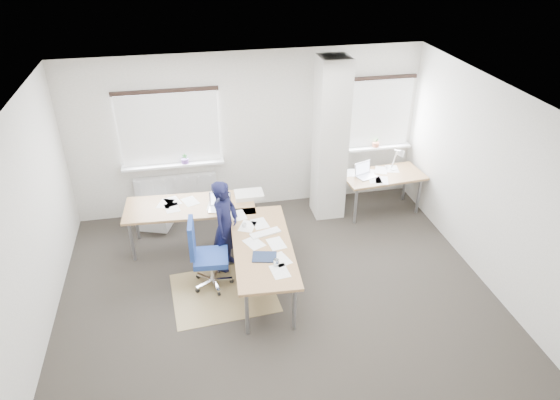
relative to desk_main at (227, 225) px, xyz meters
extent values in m
plane|color=#2B2723|center=(0.58, -0.79, -0.69)|extent=(6.00, 6.00, 0.00)
cube|color=#BAB6A9|center=(0.58, 1.71, 0.71)|extent=(6.00, 0.04, 2.80)
cube|color=#BAB6A9|center=(0.58, -3.29, 0.71)|extent=(6.00, 0.04, 2.80)
cube|color=#BAB6A9|center=(-2.42, -0.79, 0.71)|extent=(0.04, 5.00, 2.80)
cube|color=#BAB6A9|center=(3.58, -0.79, 0.71)|extent=(0.04, 5.00, 2.80)
cube|color=white|center=(0.58, -0.79, 2.11)|extent=(6.00, 5.00, 0.04)
cube|color=#BAB6A9|center=(1.88, 1.16, 0.70)|extent=(0.50, 0.50, 2.78)
cube|color=white|center=(-0.72, 1.68, 0.91)|extent=(1.60, 0.04, 1.20)
cube|color=white|center=(-0.72, 1.64, 0.91)|extent=(1.60, 0.02, 1.20)
cube|color=white|center=(-0.72, 1.61, 0.29)|extent=(1.70, 0.20, 0.04)
cube|color=white|center=(2.88, 1.68, 0.91)|extent=(1.20, 0.04, 1.20)
cube|color=white|center=(2.88, 1.64, 0.91)|extent=(1.20, 0.02, 1.20)
cube|color=white|center=(2.88, 1.61, 0.29)|extent=(1.30, 0.20, 0.04)
cube|color=white|center=(-0.72, 1.63, -0.24)|extent=(1.40, 0.10, 0.60)
cylinder|color=#673F8C|center=(-0.52, 1.59, 0.35)|extent=(0.12, 0.12, 0.08)
imported|color=#27632A|center=(-0.52, 1.59, 0.39)|extent=(0.09, 0.06, 0.17)
cylinder|color=#B96347|center=(2.88, 1.59, 0.35)|extent=(0.12, 0.12, 0.08)
imported|color=#27632A|center=(2.88, 1.59, 0.39)|extent=(0.09, 0.07, 0.17)
cube|color=#8F794E|center=(-0.16, -0.68, -0.69)|extent=(1.50, 1.29, 0.01)
cube|color=white|center=(-1.11, 1.26, -0.54)|extent=(0.58, 0.49, 0.30)
cube|color=olive|center=(-0.51, 0.62, 0.02)|extent=(2.04, 0.92, 0.04)
cube|color=olive|center=(0.41, -0.64, 0.02)|extent=(0.92, 2.04, 0.04)
cylinder|color=gray|center=(-1.43, 0.37, -0.35)|extent=(0.05, 0.05, 0.69)
cylinder|color=gray|center=(-1.39, 0.97, -0.35)|extent=(0.05, 0.05, 0.69)
cylinder|color=gray|center=(0.41, 0.86, -0.35)|extent=(0.05, 0.05, 0.69)
cylinder|color=gray|center=(0.06, -1.52, -0.35)|extent=(0.05, 0.05, 0.69)
cylinder|color=gray|center=(0.66, -1.56, -0.35)|extent=(0.05, 0.05, 0.69)
cylinder|color=gray|center=(0.77, 0.24, -0.35)|extent=(0.05, 0.05, 0.69)
cube|color=#B7B7BC|center=(-0.07, 0.40, 0.05)|extent=(0.37, 0.29, 0.01)
cube|color=#B7B7BC|center=(-0.04, 0.51, 0.16)|extent=(0.33, 0.11, 0.22)
cube|color=silver|center=(-0.04, 0.51, 0.16)|extent=(0.29, 0.09, 0.19)
cube|color=white|center=(0.50, -0.39, 0.05)|extent=(0.46, 0.25, 0.02)
cube|color=#16223E|center=(0.39, -0.94, 0.05)|extent=(0.37, 0.30, 0.01)
cube|color=beige|center=(0.43, 0.71, 0.07)|extent=(0.45, 0.32, 0.07)
imported|color=white|center=(0.23, -0.17, 0.07)|extent=(0.09, 0.09, 0.07)
cylinder|color=silver|center=(0.51, -1.15, 0.09)|extent=(0.07, 0.07, 0.10)
cube|color=olive|center=(2.83, 1.01, 0.02)|extent=(1.45, 0.81, 0.04)
cylinder|color=gray|center=(2.25, 0.71, -0.35)|extent=(0.05, 0.05, 0.69)
cylinder|color=gray|center=(3.45, 0.81, -0.35)|extent=(0.05, 0.05, 0.69)
cylinder|color=gray|center=(2.21, 1.21, -0.35)|extent=(0.05, 0.05, 0.69)
cylinder|color=gray|center=(3.41, 1.31, -0.35)|extent=(0.05, 0.05, 0.69)
cube|color=#B7B7BC|center=(2.51, 0.98, 0.05)|extent=(0.39, 0.33, 0.01)
cube|color=#B7B7BC|center=(2.47, 1.09, 0.16)|extent=(0.32, 0.16, 0.22)
cube|color=silver|center=(2.47, 1.09, 0.16)|extent=(0.28, 0.13, 0.19)
cylinder|color=white|center=(3.07, 1.15, 0.05)|extent=(0.10, 0.10, 0.02)
cylinder|color=white|center=(3.07, 1.15, 0.24)|extent=(0.02, 0.16, 0.38)
cylinder|color=white|center=(3.07, 1.03, 0.46)|extent=(0.02, 0.29, 0.13)
cone|color=white|center=(3.07, 0.89, 0.44)|extent=(0.14, 0.16, 0.17)
cube|color=navy|center=(-0.29, -0.46, -0.22)|extent=(0.52, 0.52, 0.08)
cube|color=navy|center=(-0.53, -0.44, 0.14)|extent=(0.10, 0.42, 0.52)
cylinder|color=silver|center=(-0.29, -0.46, -0.41)|extent=(0.06, 0.06, 0.35)
cylinder|color=black|center=(-0.02, -0.49, -0.66)|extent=(0.06, 0.04, 0.06)
cylinder|color=black|center=(-0.19, -0.21, -0.66)|extent=(0.05, 0.07, 0.06)
cylinder|color=black|center=(-0.49, -0.29, -0.66)|extent=(0.07, 0.06, 0.06)
cylinder|color=black|center=(-0.52, -0.60, -0.66)|extent=(0.07, 0.06, 0.06)
cylinder|color=black|center=(-0.23, -0.72, -0.66)|extent=(0.04, 0.07, 0.06)
imported|color=black|center=(-0.03, -0.06, 0.03)|extent=(0.57, 0.63, 1.44)
camera|label=1|loc=(-0.47, -6.18, 3.99)|focal=32.00mm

